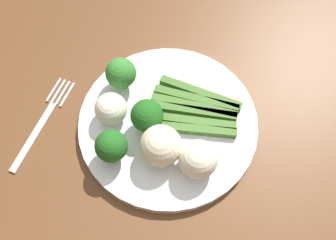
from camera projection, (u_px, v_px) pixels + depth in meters
ground_plane at (171, 218)px, 1.25m from camera, size 6.00×6.00×0.02m
dining_table at (173, 141)px, 0.69m from camera, size 1.37×0.83×0.72m
plate at (168, 124)px, 0.58m from camera, size 0.27×0.27×0.01m
asparagus_bundle at (195, 111)px, 0.58m from camera, size 0.14×0.09×0.01m
broccoli_outer_edge at (147, 116)px, 0.54m from camera, size 0.05×0.05×0.06m
broccoli_front at (121, 73)px, 0.57m from camera, size 0.05×0.05×0.06m
broccoli_back_right at (111, 146)px, 0.52m from camera, size 0.05×0.05×0.06m
cauliflower_near_fork at (198, 159)px, 0.52m from camera, size 0.05×0.05×0.05m
cauliflower_right at (111, 109)px, 0.56m from camera, size 0.05×0.05×0.05m
cauliflower_front_left at (161, 146)px, 0.53m from camera, size 0.06×0.06×0.06m
fork at (42, 122)px, 0.59m from camera, size 0.06×0.16×0.00m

